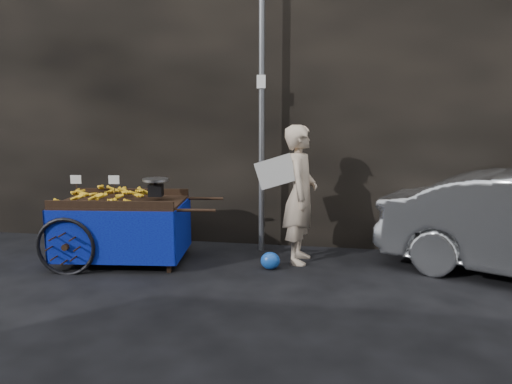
# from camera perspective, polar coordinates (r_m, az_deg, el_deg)

# --- Properties ---
(ground) EXTENTS (80.00, 80.00, 0.00)m
(ground) POSITION_cam_1_polar(r_m,az_deg,el_deg) (6.17, -4.08, -9.84)
(ground) COLOR black
(ground) RESTS_ON ground
(building_wall) EXTENTS (13.50, 2.00, 5.00)m
(building_wall) POSITION_cam_1_polar(r_m,az_deg,el_deg) (8.31, 2.73, 12.75)
(building_wall) COLOR black
(building_wall) RESTS_ON ground
(street_pole) EXTENTS (0.12, 0.10, 4.00)m
(street_pole) POSITION_cam_1_polar(r_m,az_deg,el_deg) (7.02, 0.65, 9.28)
(street_pole) COLOR slate
(street_pole) RESTS_ON ground
(banana_cart) EXTENTS (2.33, 1.28, 1.21)m
(banana_cart) POSITION_cam_1_polar(r_m,az_deg,el_deg) (6.85, -15.50, -1.68)
(banana_cart) COLOR black
(banana_cart) RESTS_ON ground
(vendor) EXTENTS (0.84, 0.69, 1.83)m
(vendor) POSITION_cam_1_polar(r_m,az_deg,el_deg) (6.61, 5.08, -0.28)
(vendor) COLOR #C2AA90
(vendor) RESTS_ON ground
(plastic_bag) EXTENTS (0.25, 0.20, 0.23)m
(plastic_bag) POSITION_cam_1_polar(r_m,az_deg,el_deg) (6.45, 1.65, -7.86)
(plastic_bag) COLOR #1649AB
(plastic_bag) RESTS_ON ground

